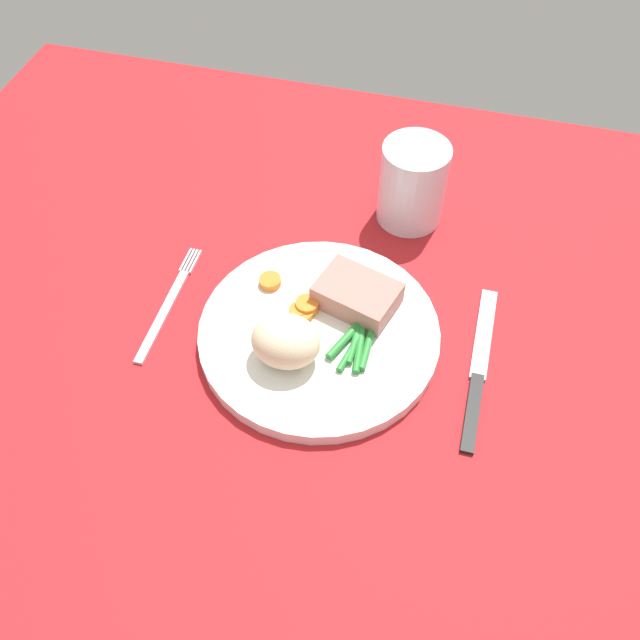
# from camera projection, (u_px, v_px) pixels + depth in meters

# --- Properties ---
(dining_table) EXTENTS (1.20, 0.90, 0.02)m
(dining_table) POSITION_uv_depth(u_px,v_px,m) (346.00, 349.00, 0.72)
(dining_table) COLOR red
(dining_table) RESTS_ON ground
(dinner_plate) EXTENTS (0.25, 0.25, 0.02)m
(dinner_plate) POSITION_uv_depth(u_px,v_px,m) (320.00, 330.00, 0.71)
(dinner_plate) COLOR white
(dinner_plate) RESTS_ON dining_table
(meat_portion) EXTENTS (0.10, 0.08, 0.03)m
(meat_portion) POSITION_uv_depth(u_px,v_px,m) (361.00, 295.00, 0.72)
(meat_portion) COLOR #B2756B
(meat_portion) RESTS_ON dinner_plate
(mashed_potatoes) EXTENTS (0.07, 0.06, 0.05)m
(mashed_potatoes) POSITION_uv_depth(u_px,v_px,m) (286.00, 341.00, 0.66)
(mashed_potatoes) COLOR beige
(mashed_potatoes) RESTS_ON dinner_plate
(carrot_slices) EXTENTS (0.07, 0.06, 0.01)m
(carrot_slices) POSITION_uv_depth(u_px,v_px,m) (296.00, 303.00, 0.72)
(carrot_slices) COLOR orange
(carrot_slices) RESTS_ON dinner_plate
(green_beans) EXTENTS (0.04, 0.08, 0.01)m
(green_beans) POSITION_uv_depth(u_px,v_px,m) (356.00, 342.00, 0.69)
(green_beans) COLOR #2D8C38
(green_beans) RESTS_ON dinner_plate
(fork) EXTENTS (0.01, 0.17, 0.00)m
(fork) POSITION_uv_depth(u_px,v_px,m) (169.00, 303.00, 0.74)
(fork) COLOR silver
(fork) RESTS_ON dining_table
(knife) EXTENTS (0.02, 0.20, 0.01)m
(knife) POSITION_uv_depth(u_px,v_px,m) (478.00, 370.00, 0.69)
(knife) COLOR black
(knife) RESTS_ON dining_table
(water_glass) EXTENTS (0.08, 0.08, 0.10)m
(water_glass) POSITION_uv_depth(u_px,v_px,m) (412.00, 189.00, 0.80)
(water_glass) COLOR silver
(water_glass) RESTS_ON dining_table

